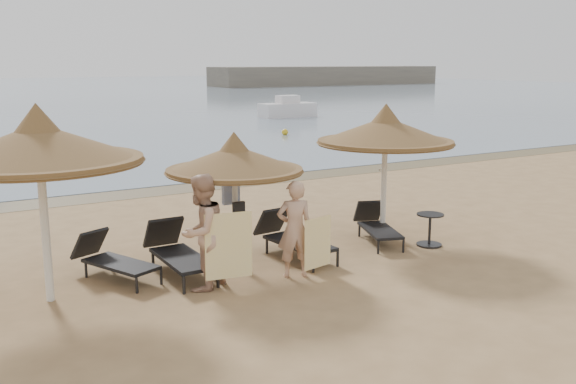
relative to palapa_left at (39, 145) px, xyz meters
name	(u,v)px	position (x,y,z in m)	size (l,w,h in m)	color
ground	(265,290)	(3.35, -1.40, -2.63)	(160.00, 160.00, 0.00)	#A37E51
wet_sand_strip	(116,195)	(3.35, 8.00, -2.62)	(200.00, 1.60, 0.01)	brown
palapa_left	(39,145)	(0.00, 0.00, 0.00)	(3.33, 3.33, 3.30)	silver
palapa_center	(234,160)	(3.51, 0.13, -0.53)	(2.66, 2.66, 2.64)	silver
palapa_right	(385,131)	(7.32, 0.32, -0.21)	(3.06, 3.06, 3.03)	silver
lounger_far_left	(111,258)	(1.21, 0.63, -2.25)	(1.31, 1.96, 0.84)	black
lounger_near_left	(177,251)	(2.36, 0.29, -2.20)	(0.72, 2.14, 0.95)	black
lounger_near_right	(291,237)	(4.77, 0.12, -2.22)	(0.90, 2.11, 0.91)	black
lounger_far_right	(376,225)	(6.99, 0.14, -2.26)	(1.19, 1.92, 0.82)	black
side_table	(430,231)	(7.75, -0.75, -2.29)	(0.59, 0.59, 0.71)	black
person_left	(201,223)	(2.45, -0.74, -1.44)	(1.09, 0.71, 2.37)	tan
person_right	(295,221)	(4.17, -1.02, -1.57)	(0.97, 0.63, 2.11)	tan
towel_left	(229,246)	(2.80, -1.09, -1.81)	(0.83, 0.16, 1.18)	yellow
towel_right	(318,243)	(4.52, -1.27, -1.97)	(0.67, 0.17, 0.96)	yellow
bag_patterned	(231,193)	(3.51, 0.31, -1.21)	(0.35, 0.14, 0.43)	silver
bag_dark	(239,210)	(3.51, -0.03, -1.49)	(0.24, 0.09, 0.34)	black
buoy_right	(285,132)	(15.57, 19.01, -2.45)	(0.35, 0.35, 0.35)	gold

